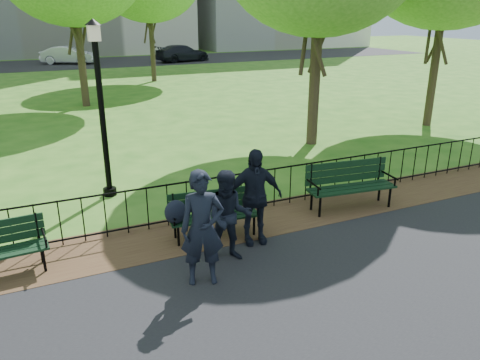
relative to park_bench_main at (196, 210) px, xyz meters
name	(u,v)px	position (x,y,z in m)	size (l,w,h in m)	color
ground	(237,266)	(0.29, -1.22, -0.60)	(120.00, 120.00, 0.00)	#275A17
dirt_strip	(206,230)	(0.29, 0.28, -0.59)	(60.00, 1.60, 0.01)	#372116
far_street	(59,64)	(0.29, 33.78, -0.60)	(70.00, 9.00, 0.01)	black
iron_fence	(196,198)	(0.29, 0.78, -0.10)	(24.06, 0.06, 1.00)	black
park_bench_main	(196,210)	(0.00, 0.00, 0.00)	(1.84, 0.71, 0.95)	black
park_bench_right_a	(349,180)	(3.54, 0.08, 0.03)	(2.00, 0.82, 1.10)	black
lamppost	(101,104)	(-1.07, 2.99, 1.53)	(0.35, 0.35, 3.92)	black
person_left	(202,228)	(-0.39, -1.43, 0.33)	(0.67, 0.44, 1.85)	black
person_mid	(229,216)	(0.26, -0.95, 0.21)	(0.78, 0.41, 1.61)	black
person_right	(254,197)	(0.93, -0.53, 0.31)	(1.05, 0.43, 1.79)	black
sedan_silver	(69,55)	(1.11, 33.57, 0.11)	(1.49, 4.27, 1.41)	#AAADB2
sedan_dark	(182,53)	(10.07, 31.59, 0.10)	(1.92, 4.73, 1.37)	black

